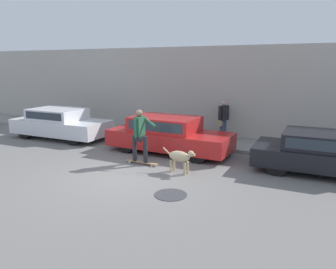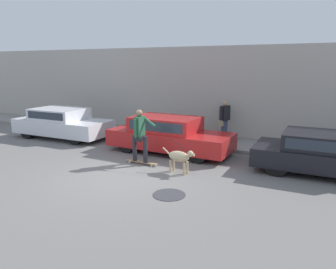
# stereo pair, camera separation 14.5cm
# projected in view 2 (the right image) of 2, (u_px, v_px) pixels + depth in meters

# --- Properties ---
(ground_plane) EXTENTS (36.00, 36.00, 0.00)m
(ground_plane) POSITION_uv_depth(u_px,v_px,m) (126.00, 175.00, 9.33)
(ground_plane) COLOR slate
(back_wall) EXTENTS (32.00, 0.30, 3.83)m
(back_wall) POSITION_uv_depth(u_px,v_px,m) (203.00, 93.00, 13.92)
(back_wall) COLOR #ADA89E
(back_wall) RESTS_ON ground_plane
(sidewalk_curb) EXTENTS (30.00, 1.86, 0.13)m
(sidewalk_curb) POSITION_uv_depth(u_px,v_px,m) (192.00, 140.00, 13.36)
(sidewalk_curb) COLOR gray
(sidewalk_curb) RESTS_ON ground_plane
(parked_car_0) EXTENTS (4.25, 1.93, 1.26)m
(parked_car_0) POSITION_uv_depth(u_px,v_px,m) (62.00, 123.00, 13.99)
(parked_car_0) COLOR black
(parked_car_0) RESTS_ON ground_plane
(parked_car_1) EXTENTS (4.41, 1.71, 1.28)m
(parked_car_1) POSITION_uv_depth(u_px,v_px,m) (169.00, 135.00, 11.64)
(parked_car_1) COLOR black
(parked_car_1) RESTS_ON ground_plane
(parked_car_2) EXTENTS (4.00, 1.93, 1.19)m
(parked_car_2) POSITION_uv_depth(u_px,v_px,m) (324.00, 154.00, 9.35)
(parked_car_2) COLOR black
(parked_car_2) RESTS_ON ground_plane
(dog) EXTENTS (1.09, 0.39, 0.73)m
(dog) POSITION_uv_depth(u_px,v_px,m) (180.00, 157.00, 9.42)
(dog) COLOR tan
(dog) RESTS_ON ground_plane
(skateboarder) EXTENTS (2.36, 0.55, 1.74)m
(skateboarder) POSITION_uv_depth(u_px,v_px,m) (140.00, 133.00, 10.16)
(skateboarder) COLOR beige
(skateboarder) RESTS_ON ground_plane
(pedestrian_with_bag) EXTENTS (0.32, 0.76, 1.55)m
(pedestrian_with_bag) POSITION_uv_depth(u_px,v_px,m) (224.00, 119.00, 13.01)
(pedestrian_with_bag) COLOR #3D4760
(pedestrian_with_bag) RESTS_ON sidewalk_curb
(manhole_cover) EXTENTS (0.80, 0.80, 0.01)m
(manhole_cover) POSITION_uv_depth(u_px,v_px,m) (169.00, 195.00, 7.93)
(manhole_cover) COLOR #38383D
(manhole_cover) RESTS_ON ground_plane
(fire_hydrant) EXTENTS (0.18, 0.18, 0.68)m
(fire_hydrant) POSITION_uv_depth(u_px,v_px,m) (40.00, 123.00, 15.68)
(fire_hydrant) COLOR red
(fire_hydrant) RESTS_ON ground_plane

